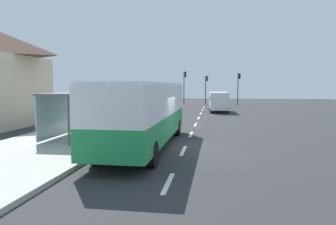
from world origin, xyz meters
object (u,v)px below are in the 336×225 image
at_px(recycling_bin_orange, 116,126).
at_px(bus_shelter, 64,104).
at_px(recycling_bin_yellow, 112,127).
at_px(sedan_far, 218,102).
at_px(white_van, 218,100).
at_px(traffic_light_median, 206,85).
at_px(sedan_near, 218,100).
at_px(recycling_bin_green, 108,129).
at_px(traffic_light_far_side, 185,83).
at_px(bus, 145,111).
at_px(traffic_light_near_side, 239,84).
at_px(recycling_bin_red, 119,124).

bearing_deg(recycling_bin_orange, bus_shelter, -136.24).
bearing_deg(recycling_bin_yellow, sedan_far, 76.47).
distance_m(white_van, traffic_light_median, 15.32).
height_order(sedan_far, traffic_light_median, traffic_light_median).
bearing_deg(sedan_far, traffic_light_median, 103.89).
relative_size(white_van, sedan_near, 1.18).
height_order(recycling_bin_green, recycling_bin_yellow, same).
distance_m(sedan_far, recycling_bin_orange, 27.11).
bearing_deg(traffic_light_far_side, bus_shelter, -95.35).
relative_size(traffic_light_median, bus_shelter, 1.18).
height_order(bus, sedan_far, bus).
height_order(sedan_near, sedan_far, same).
bearing_deg(white_van, bus, -100.13).
bearing_deg(traffic_light_far_side, recycling_bin_green, -91.81).
height_order(white_van, sedan_far, white_van).
distance_m(recycling_bin_green, traffic_light_median, 35.77).
relative_size(traffic_light_near_side, traffic_light_median, 1.07).
height_order(white_van, recycling_bin_red, white_van).
bearing_deg(recycling_bin_red, traffic_light_median, 82.13).
distance_m(sedan_near, recycling_bin_red, 33.73).
height_order(bus, traffic_light_median, traffic_light_median).
distance_m(recycling_bin_yellow, traffic_light_median, 35.08).
bearing_deg(sedan_far, recycling_bin_orange, -103.87).
distance_m(sedan_near, sedan_far, 7.48).
bearing_deg(bus_shelter, traffic_light_near_side, 70.96).
relative_size(white_van, traffic_light_median, 1.12).
bearing_deg(recycling_bin_orange, traffic_light_far_side, 88.11).
bearing_deg(recycling_bin_red, bus, -56.19).
height_order(traffic_light_median, bus_shelter, traffic_light_median).
distance_m(sedan_far, recycling_bin_red, 26.43).
bearing_deg(recycling_bin_yellow, bus, -42.94).
bearing_deg(traffic_light_median, recycling_bin_yellow, -97.56).
xyz_separation_m(white_van, traffic_light_far_side, (-5.30, 14.31, 2.21)).
bearing_deg(sedan_near, traffic_light_far_side, -173.61).
distance_m(bus, recycling_bin_orange, 4.09).
bearing_deg(recycling_bin_yellow, white_van, 71.90).
xyz_separation_m(recycling_bin_green, recycling_bin_orange, (0.00, 1.40, 0.00)).
xyz_separation_m(recycling_bin_green, bus_shelter, (-2.21, -0.72, 1.44)).
height_order(recycling_bin_orange, traffic_light_far_side, traffic_light_far_side).
xyz_separation_m(bus, recycling_bin_yellow, (-2.49, 2.32, -1.19)).
height_order(white_van, traffic_light_median, traffic_light_median).
xyz_separation_m(recycling_bin_yellow, bus_shelter, (-2.21, -1.42, 1.44)).
distance_m(sedan_near, traffic_light_median, 3.03).
distance_m(recycling_bin_yellow, traffic_light_far_side, 34.03).
relative_size(bus, sedan_far, 2.50).
bearing_deg(white_van, recycling_bin_yellow, -108.10).
xyz_separation_m(recycling_bin_green, traffic_light_far_side, (1.10, 34.59, 2.90)).
relative_size(sedan_near, traffic_light_far_side, 0.83).
relative_size(sedan_far, recycling_bin_red, 4.64).
distance_m(white_van, recycling_bin_green, 21.27).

